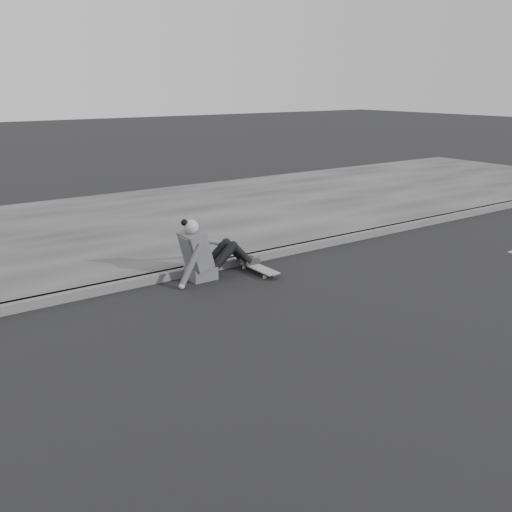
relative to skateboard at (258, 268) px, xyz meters
The scene contains 5 objects.
ground 2.14m from the skateboard, 76.99° to the right, with size 80.00×80.00×0.00m, color black.
curb 0.69m from the skateboard, 45.89° to the left, with size 24.00×0.16×0.12m, color #505050.
sidewalk 3.55m from the skateboard, 82.21° to the left, with size 24.00×6.00×0.12m, color #3C3C3C.
skateboard is the anchor object (origin of this frame).
seated_woman 0.83m from the skateboard, 161.47° to the left, with size 1.38×0.46×0.88m.
Camera 1 is at (-4.99, -4.23, 2.60)m, focal length 40.00 mm.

